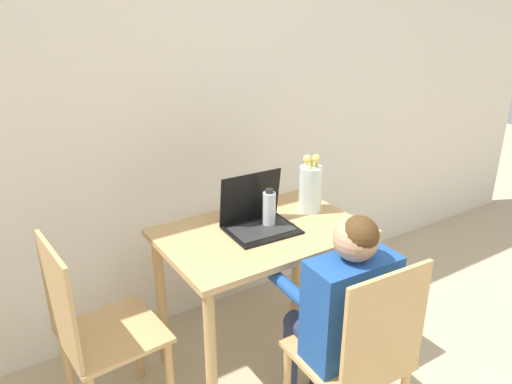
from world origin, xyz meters
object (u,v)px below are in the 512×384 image
laptop (257,216)px  flower_vase (311,187)px  chair_occupied (358,358)px  person_seated (342,303)px  chair_spare (96,334)px  water_bottle (269,209)px

laptop → flower_vase: 0.34m
chair_occupied → person_seated: person_seated is taller
chair_occupied → laptop: laptop is taller
laptop → chair_spare: bearing=-177.8°
chair_spare → laptop: laptop is taller
chair_occupied → chair_spare: 1.08m
water_bottle → person_seated: bearing=-92.9°
chair_occupied → person_seated: bearing=-90.0°
laptop → person_seated: bearing=-84.7°
chair_occupied → flower_vase: bearing=-110.5°
laptop → water_bottle: bearing=-18.0°
chair_occupied → flower_vase: flower_vase is taller
flower_vase → laptop: bearing=-176.4°
chair_spare → flower_vase: flower_vase is taller
chair_spare → person_seated: 1.03m
chair_spare → flower_vase: 1.21m
person_seated → laptop: bearing=-84.2°
chair_spare → laptop: (0.80, -0.01, 0.34)m
flower_vase → water_bottle: (-0.28, -0.04, -0.04)m
person_seated → flower_vase: flower_vase is taller
water_bottle → chair_spare: bearing=178.3°
water_bottle → flower_vase: bearing=8.5°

